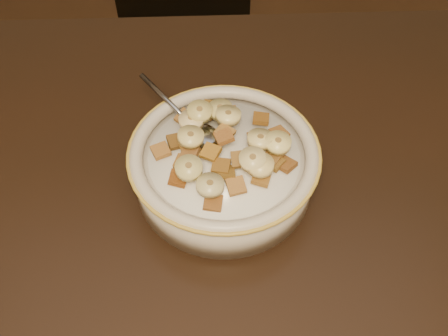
{
  "coord_description": "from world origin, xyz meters",
  "views": [
    {
      "loc": [
        0.02,
        -0.3,
        1.26
      ],
      "look_at": [
        0.03,
        0.09,
        0.78
      ],
      "focal_mm": 40.0,
      "sensor_mm": 36.0,
      "label": 1
    }
  ],
  "objects_px": {
    "table": "(199,251)",
    "spoon": "(205,137)",
    "cereal_bowl": "(224,170)",
    "chair": "(184,51)"
  },
  "relations": [
    {
      "from": "table",
      "to": "cereal_bowl",
      "type": "bearing_deg",
      "value": 68.66
    },
    {
      "from": "table",
      "to": "spoon",
      "type": "relative_size",
      "value": 26.45
    },
    {
      "from": "table",
      "to": "cereal_bowl",
      "type": "xyz_separation_m",
      "value": [
        0.03,
        0.09,
        0.05
      ]
    },
    {
      "from": "table",
      "to": "cereal_bowl",
      "type": "relative_size",
      "value": 6.35
    },
    {
      "from": "table",
      "to": "spoon",
      "type": "height_order",
      "value": "spoon"
    },
    {
      "from": "chair",
      "to": "spoon",
      "type": "bearing_deg",
      "value": -82.67
    },
    {
      "from": "chair",
      "to": "spoon",
      "type": "relative_size",
      "value": 15.91
    },
    {
      "from": "spoon",
      "to": "table",
      "type": "bearing_deg",
      "value": 44.11
    },
    {
      "from": "chair",
      "to": "cereal_bowl",
      "type": "distance_m",
      "value": 0.78
    },
    {
      "from": "chair",
      "to": "cereal_bowl",
      "type": "relative_size",
      "value": 3.82
    }
  ]
}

